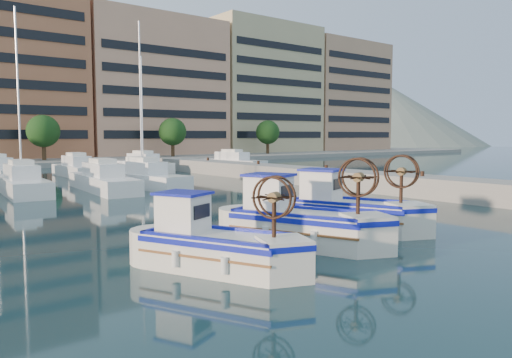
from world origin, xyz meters
name	(u,v)px	position (x,y,z in m)	size (l,w,h in m)	color
ground	(357,239)	(0.00, 0.00, 0.00)	(300.00, 300.00, 0.00)	#193B41
quay	(394,183)	(13.00, 8.00, 0.60)	(3.00, 60.00, 1.20)	gray
waterfront	(57,85)	(9.23, 65.04, 11.10)	(180.00, 40.00, 25.60)	gray
hill_east	(376,145)	(140.00, 110.00, 0.00)	(160.00, 160.00, 50.00)	slate
yacht_marina	(46,177)	(-2.88, 27.64, 0.53)	(38.44, 23.80, 11.50)	white
fishing_boat_a	(213,244)	(-6.22, -0.26, 0.73)	(3.26, 4.40, 2.65)	silver
fishing_boat_b	(298,221)	(-2.29, 0.59, 0.82)	(3.52, 4.95, 2.98)	silver
fishing_boat_c	(347,209)	(1.02, 1.36, 0.82)	(3.43, 4.93, 2.97)	silver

